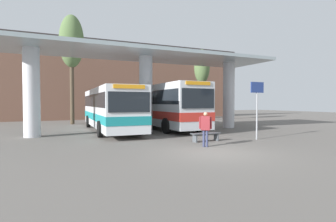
{
  "coord_description": "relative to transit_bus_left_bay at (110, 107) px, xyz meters",
  "views": [
    {
      "loc": [
        -6.27,
        -9.19,
        2.08
      ],
      "look_at": [
        0.0,
        4.74,
        1.6
      ],
      "focal_mm": 28.0,
      "sensor_mm": 36.0,
      "label": 1
    }
  ],
  "objects": [
    {
      "name": "transit_bus_left_bay",
      "position": [
        0.0,
        0.0,
        0.0
      ],
      "size": [
        2.99,
        11.97,
        3.09
      ],
      "rotation": [
        0.0,
        0.0,
        3.11
      ],
      "color": "silver",
      "rests_on": "ground_plane"
    },
    {
      "name": "ground_plane",
      "position": [
        2.21,
        -10.42,
        -1.73
      ],
      "size": [
        100.0,
        100.0,
        0.0
      ],
      "primitive_type": "plane",
      "color": "#605B56"
    },
    {
      "name": "station_canopy",
      "position": [
        2.21,
        -1.8,
        2.74
      ],
      "size": [
        19.59,
        5.23,
        5.64
      ],
      "color": "silver",
      "rests_on": "ground_plane"
    },
    {
      "name": "waiting_bench_near_pillar",
      "position": [
        3.53,
        -7.69,
        -1.39
      ],
      "size": [
        1.69,
        0.44,
        0.46
      ],
      "color": "#4C5156",
      "rests_on": "ground_plane"
    },
    {
      "name": "transit_bus_center_bay",
      "position": [
        4.25,
        -0.27,
        0.18
      ],
      "size": [
        2.85,
        10.73,
        3.44
      ],
      "rotation": [
        0.0,
        0.0,
        3.15
      ],
      "color": "silver",
      "rests_on": "ground_plane"
    },
    {
      "name": "pedestrian_waiting",
      "position": [
        2.6,
        -9.12,
        -0.73
      ],
      "size": [
        0.53,
        0.45,
        1.64
      ],
      "rotation": [
        0.0,
        0.0,
        -0.67
      ],
      "color": "#333856",
      "rests_on": "ground_plane"
    },
    {
      "name": "poplar_tree_behind_right",
      "position": [
        12.2,
        6.83,
        4.44
      ],
      "size": [
        1.83,
        1.83,
        8.33
      ],
      "color": "#473A2B",
      "rests_on": "ground_plane"
    },
    {
      "name": "info_sign_platform",
      "position": [
        6.61,
        -8.18,
        0.57
      ],
      "size": [
        0.9,
        0.09,
        3.25
      ],
      "color": "gray",
      "rests_on": "ground_plane"
    },
    {
      "name": "townhouse_backdrop",
      "position": [
        2.21,
        13.77,
        4.09
      ],
      "size": [
        40.0,
        0.58,
        10.0
      ],
      "color": "brown",
      "rests_on": "ground_plane"
    },
    {
      "name": "poplar_tree_behind_left",
      "position": [
        -2.12,
        7.31,
        6.1
      ],
      "size": [
        2.3,
        2.3,
        10.53
      ],
      "color": "#473A2B",
      "rests_on": "ground_plane"
    }
  ]
}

